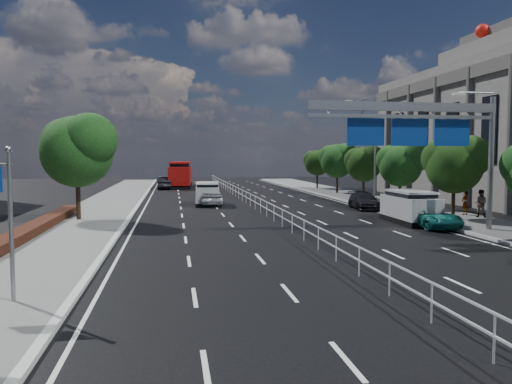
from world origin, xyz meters
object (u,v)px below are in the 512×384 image
object	(u,v)px
red_bus	(181,174)
overhead_gantry	(424,126)
pedestrian_b	(480,203)
parked_car_dark	(364,201)
near_car_silver	(209,195)
silver_minivan	(410,207)
parked_car_teal	(430,217)
white_minivan	(207,194)
pedestrian_a	(465,203)
near_car_dark	(164,183)

from	to	relation	value
red_bus	overhead_gantry	bearing A→B (deg)	-70.54
pedestrian_b	parked_car_dark	bearing A→B (deg)	-14.51
near_car_silver	silver_minivan	world-z (taller)	silver_minivan
near_car_silver	pedestrian_b	bearing A→B (deg)	140.90
red_bus	parked_car_dark	xyz separation A→B (m)	(13.46, -29.80, -1.09)
parked_car_teal	pedestrian_b	distance (m)	5.81
overhead_gantry	parked_car_teal	world-z (taller)	overhead_gantry
parked_car_teal	white_minivan	bearing A→B (deg)	125.07
parked_car_teal	parked_car_dark	world-z (taller)	parked_car_dark
overhead_gantry	pedestrian_a	world-z (taller)	overhead_gantry
red_bus	near_car_dark	world-z (taller)	red_bus
overhead_gantry	pedestrian_b	world-z (taller)	overhead_gantry
near_car_dark	silver_minivan	bearing A→B (deg)	112.49
near_car_dark	parked_car_teal	size ratio (longest dim) A/B	1.04
red_bus	near_car_dark	distance (m)	4.30
parked_car_dark	pedestrian_a	bearing A→B (deg)	-43.69
parked_car_dark	silver_minivan	bearing A→B (deg)	-84.83
overhead_gantry	parked_car_dark	distance (m)	13.04
red_bus	near_car_silver	bearing A→B (deg)	-82.08
overhead_gantry	pedestrian_b	distance (m)	9.37
near_car_silver	parked_car_dark	xyz separation A→B (m)	(11.57, -5.08, -0.19)
near_car_silver	parked_car_teal	bearing A→B (deg)	124.70
near_car_silver	parked_car_dark	world-z (taller)	near_car_silver
near_car_dark	pedestrian_b	size ratio (longest dim) A/B	2.57
white_minivan	parked_car_dark	bearing A→B (deg)	-20.08
red_bus	silver_minivan	distance (m)	40.06
parked_car_teal	pedestrian_a	distance (m)	6.37
pedestrian_a	silver_minivan	bearing A→B (deg)	-0.10
silver_minivan	red_bus	bearing A→B (deg)	110.80
parked_car_dark	near_car_dark	bearing A→B (deg)	127.64
silver_minivan	parked_car_dark	size ratio (longest dim) A/B	1.10
near_car_dark	near_car_silver	bearing A→B (deg)	99.08
near_car_dark	pedestrian_b	bearing A→B (deg)	120.09
red_bus	silver_minivan	xyz separation A→B (m)	(13.22, -37.81, -0.76)
parked_car_dark	pedestrian_b	bearing A→B (deg)	-47.86
parked_car_teal	parked_car_dark	distance (m)	10.01
near_car_dark	silver_minivan	xyz separation A→B (m)	(15.32, -34.18, 0.21)
white_minivan	pedestrian_a	bearing A→B (deg)	-30.08
near_car_dark	parked_car_teal	xyz separation A→B (m)	(15.56, -36.18, -0.14)
overhead_gantry	red_bus	xyz separation A→B (m)	(-11.90, 41.75, -3.88)
near_car_silver	parked_car_teal	size ratio (longest dim) A/B	1.09
silver_minivan	parked_car_teal	xyz separation A→B (m)	(0.24, -2.00, -0.36)
red_bus	near_car_dark	size ratio (longest dim) A/B	2.46
overhead_gantry	silver_minivan	xyz separation A→B (m)	(1.32, 3.95, -4.64)
white_minivan	red_bus	size ratio (longest dim) A/B	0.40
white_minivan	red_bus	bearing A→B (deg)	97.53
overhead_gantry	parked_car_dark	world-z (taller)	overhead_gantry
silver_minivan	parked_car_dark	bearing A→B (deg)	89.80
near_car_silver	parked_car_teal	xyz separation A→B (m)	(11.57, -15.09, -0.21)
near_car_silver	near_car_dark	bearing A→B (deg)	-82.04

